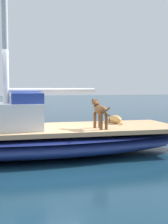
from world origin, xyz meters
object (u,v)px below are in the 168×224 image
Objects in this scene: deck_winch at (107,119)px; dog_tan at (115,119)px; dog_brown at (100,111)px; sailboat_main at (45,141)px.

dog_tan is at bearing -157.24° from deck_winch.
sailboat_main is at bearing 62.82° from dog_brown.
sailboat_main is 2.06m from dog_tan.
deck_winch is at bearing -31.61° from dog_brown.
sailboat_main is 35.43× the size of deck_winch.
dog_tan is (0.26, -2.00, 0.43)m from sailboat_main.
dog_brown is 1.24m from dog_tan.
dog_brown is (-0.60, -1.18, 0.75)m from sailboat_main.
sailboat_main is 7.94× the size of dog_brown.
deck_winch is at bearing 22.76° from dog_tan.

